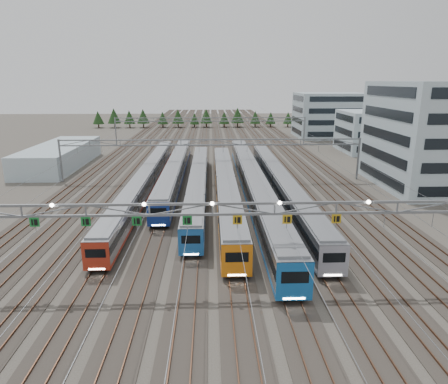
{
  "coord_description": "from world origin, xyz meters",
  "views": [
    {
      "loc": [
        -0.11,
        -33.9,
        18.38
      ],
      "look_at": [
        1.7,
        19.2,
        3.5
      ],
      "focal_mm": 32.0,
      "sensor_mm": 36.0,
      "label": 1
    }
  ],
  "objects_px": {
    "west_shed": "(60,156)",
    "train_a": "(147,178)",
    "train_c": "(198,182)",
    "gantry_near": "(212,212)",
    "gantry_far": "(211,123)",
    "train_f": "(281,185)",
    "gantry_mid": "(211,147)",
    "train_b": "(176,169)",
    "train_e": "(253,182)",
    "train_d": "(226,187)",
    "depot_bldg_south": "(435,135)",
    "depot_bldg_north": "(330,115)",
    "depot_bldg_mid": "(369,132)"
  },
  "relations": [
    {
      "from": "gantry_far",
      "to": "depot_bldg_south",
      "type": "distance_m",
      "value": 63.87
    },
    {
      "from": "train_b",
      "to": "train_f",
      "type": "distance_m",
      "value": 21.99
    },
    {
      "from": "train_a",
      "to": "depot_bldg_south",
      "type": "xyz_separation_m",
      "value": [
        50.36,
        0.55,
        7.14
      ]
    },
    {
      "from": "train_e",
      "to": "gantry_far",
      "type": "distance_m",
      "value": 56.29
    },
    {
      "from": "west_shed",
      "to": "train_a",
      "type": "bearing_deg",
      "value": -42.45
    },
    {
      "from": "train_e",
      "to": "train_b",
      "type": "bearing_deg",
      "value": 139.52
    },
    {
      "from": "train_c",
      "to": "depot_bldg_mid",
      "type": "xyz_separation_m",
      "value": [
        44.18,
        39.62,
        3.32
      ]
    },
    {
      "from": "train_c",
      "to": "gantry_far",
      "type": "height_order",
      "value": "gantry_far"
    },
    {
      "from": "depot_bldg_south",
      "to": "depot_bldg_mid",
      "type": "xyz_separation_m",
      "value": [
        2.82,
        35.99,
        -3.8
      ]
    },
    {
      "from": "gantry_mid",
      "to": "depot_bldg_south",
      "type": "height_order",
      "value": "depot_bldg_south"
    },
    {
      "from": "train_f",
      "to": "depot_bldg_south",
      "type": "relative_size",
      "value": 2.6
    },
    {
      "from": "gantry_mid",
      "to": "gantry_far",
      "type": "relative_size",
      "value": 1.0
    },
    {
      "from": "train_e",
      "to": "gantry_near",
      "type": "distance_m",
      "value": 30.54
    },
    {
      "from": "gantry_mid",
      "to": "depot_bldg_south",
      "type": "bearing_deg",
      "value": -7.9
    },
    {
      "from": "train_a",
      "to": "west_shed",
      "type": "height_order",
      "value": "west_shed"
    },
    {
      "from": "train_f",
      "to": "gantry_near",
      "type": "distance_m",
      "value": 30.85
    },
    {
      "from": "gantry_far",
      "to": "depot_bldg_south",
      "type": "relative_size",
      "value": 2.56
    },
    {
      "from": "train_f",
      "to": "gantry_near",
      "type": "bearing_deg",
      "value": -111.78
    },
    {
      "from": "depot_bldg_mid",
      "to": "gantry_mid",
      "type": "bearing_deg",
      "value": -143.91
    },
    {
      "from": "gantry_far",
      "to": "depot_bldg_south",
      "type": "height_order",
      "value": "depot_bldg_south"
    },
    {
      "from": "gantry_mid",
      "to": "train_d",
      "type": "bearing_deg",
      "value": -80.32
    },
    {
      "from": "gantry_far",
      "to": "train_d",
      "type": "bearing_deg",
      "value": -87.79
    },
    {
      "from": "train_f",
      "to": "depot_bldg_south",
      "type": "bearing_deg",
      "value": 12.97
    },
    {
      "from": "gantry_near",
      "to": "gantry_mid",
      "type": "xyz_separation_m",
      "value": [
        0.05,
        40.12,
        -0.7
      ]
    },
    {
      "from": "train_b",
      "to": "depot_bldg_mid",
      "type": "relative_size",
      "value": 3.4
    },
    {
      "from": "train_d",
      "to": "depot_bldg_north",
      "type": "height_order",
      "value": "depot_bldg_north"
    },
    {
      "from": "depot_bldg_south",
      "to": "train_a",
      "type": "bearing_deg",
      "value": -179.37
    },
    {
      "from": "train_e",
      "to": "west_shed",
      "type": "relative_size",
      "value": 2.25
    },
    {
      "from": "depot_bldg_mid",
      "to": "gantry_far",
      "type": "bearing_deg",
      "value": 161.0
    },
    {
      "from": "train_c",
      "to": "gantry_mid",
      "type": "relative_size",
      "value": 0.93
    },
    {
      "from": "train_e",
      "to": "gantry_mid",
      "type": "height_order",
      "value": "gantry_mid"
    },
    {
      "from": "west_shed",
      "to": "train_d",
      "type": "bearing_deg",
      "value": -37.63
    },
    {
      "from": "gantry_mid",
      "to": "depot_bldg_north",
      "type": "relative_size",
      "value": 2.56
    },
    {
      "from": "train_f",
      "to": "depot_bldg_north",
      "type": "distance_m",
      "value": 77.8
    },
    {
      "from": "train_b",
      "to": "west_shed",
      "type": "xyz_separation_m",
      "value": [
        -26.72,
        13.56,
        0.18
      ]
    },
    {
      "from": "train_c",
      "to": "train_e",
      "type": "xyz_separation_m",
      "value": [
        9.0,
        -1.68,
        0.29
      ]
    },
    {
      "from": "train_a",
      "to": "west_shed",
      "type": "relative_size",
      "value": 2.16
    },
    {
      "from": "train_a",
      "to": "train_e",
      "type": "distance_m",
      "value": 18.62
    },
    {
      "from": "train_d",
      "to": "depot_bldg_mid",
      "type": "xyz_separation_m",
      "value": [
        39.68,
        43.76,
        3.16
      ]
    },
    {
      "from": "train_e",
      "to": "train_d",
      "type": "bearing_deg",
      "value": -151.34
    },
    {
      "from": "train_e",
      "to": "depot_bldg_north",
      "type": "xyz_separation_m",
      "value": [
        33.2,
        71.03,
        4.91
      ]
    },
    {
      "from": "train_b",
      "to": "depot_bldg_south",
      "type": "relative_size",
      "value": 2.47
    },
    {
      "from": "gantry_mid",
      "to": "train_b",
      "type": "bearing_deg",
      "value": 173.33
    },
    {
      "from": "train_c",
      "to": "gantry_near",
      "type": "bearing_deg",
      "value": -85.94
    },
    {
      "from": "train_c",
      "to": "gantry_mid",
      "type": "bearing_deg",
      "value": 76.04
    },
    {
      "from": "train_f",
      "to": "gantry_far",
      "type": "height_order",
      "value": "gantry_far"
    },
    {
      "from": "train_f",
      "to": "depot_bldg_north",
      "type": "height_order",
      "value": "depot_bldg_north"
    },
    {
      "from": "depot_bldg_south",
      "to": "gantry_mid",
      "type": "bearing_deg",
      "value": 172.1
    },
    {
      "from": "gantry_near",
      "to": "west_shed",
      "type": "height_order",
      "value": "gantry_near"
    },
    {
      "from": "gantry_near",
      "to": "depot_bldg_north",
      "type": "bearing_deg",
      "value": 68.28
    }
  ]
}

